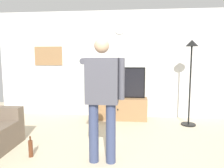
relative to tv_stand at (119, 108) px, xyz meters
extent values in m
cube|color=silver|center=(-0.02, 0.35, 1.08)|extent=(6.40, 0.10, 2.70)
cube|color=#997047|center=(0.00, 0.00, 0.00)|extent=(1.40, 0.43, 0.53)
sphere|color=black|center=(0.00, -0.23, 0.03)|extent=(0.04, 0.04, 0.04)
cube|color=black|center=(0.00, 0.05, 0.64)|extent=(1.28, 0.06, 0.75)
cube|color=black|center=(0.00, 0.02, 0.64)|extent=(1.22, 0.01, 0.69)
cylinder|color=white|center=(0.00, 0.29, 1.99)|extent=(0.29, 0.03, 0.29)
cube|color=#997047|center=(-1.88, 0.30, 1.30)|extent=(0.75, 0.04, 0.49)
cylinder|color=black|center=(1.62, -0.32, -0.25)|extent=(0.32, 0.32, 0.03)
cylinder|color=black|center=(1.62, -0.32, 0.63)|extent=(0.04, 0.04, 1.74)
cone|color=black|center=(1.62, -0.32, 1.57)|extent=(0.28, 0.28, 0.14)
cylinder|color=#384266|center=(-0.19, -2.24, 0.17)|extent=(0.14, 0.14, 0.87)
cylinder|color=#384266|center=(0.06, -2.24, 0.17)|extent=(0.14, 0.14, 0.87)
cube|color=#4C4C56|center=(-0.07, -2.24, 0.93)|extent=(0.45, 0.22, 0.64)
sphere|color=tan|center=(-0.07, -2.24, 1.42)|extent=(0.21, 0.21, 0.21)
cylinder|color=#4C4C56|center=(-0.34, -1.95, 1.20)|extent=(0.09, 0.58, 0.09)
cube|color=white|center=(-0.34, -1.63, 1.20)|extent=(0.04, 0.12, 0.04)
cylinder|color=#4C4C56|center=(0.20, -2.24, 0.96)|extent=(0.09, 0.09, 0.58)
cylinder|color=#592D19|center=(-1.19, -2.19, -0.14)|extent=(0.07, 0.07, 0.26)
cylinder|color=#4C2814|center=(-1.19, -2.19, 0.03)|extent=(0.02, 0.02, 0.07)
camera|label=1|loc=(0.38, -5.16, 1.25)|focal=34.14mm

